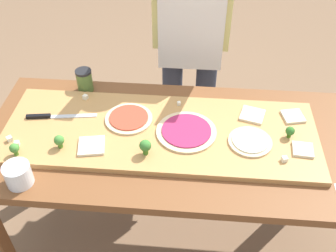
{
  "coord_description": "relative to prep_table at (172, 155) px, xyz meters",
  "views": [
    {
      "loc": [
        0.09,
        -1.27,
        2.01
      ],
      "look_at": [
        -0.02,
        0.03,
        0.84
      ],
      "focal_mm": 42.59,
      "sensor_mm": 36.0,
      "label": 1
    }
  ],
  "objects": [
    {
      "name": "ground_plane",
      "position": [
        0.0,
        0.0,
        -0.69
      ],
      "size": [
        8.0,
        8.0,
        0.0
      ],
      "primitive_type": "plane",
      "color": "brown"
    },
    {
      "name": "prep_table",
      "position": [
        0.0,
        0.0,
        0.0
      ],
      "size": [
        1.68,
        0.78,
        0.8
      ],
      "color": "brown",
      "rests_on": "ground"
    },
    {
      "name": "cutting_board",
      "position": [
        -0.05,
        0.02,
        0.12
      ],
      "size": [
        1.38,
        0.49,
        0.03
      ],
      "primitive_type": "cube",
      "color": "#B27F47",
      "rests_on": "prep_table"
    },
    {
      "name": "chefs_knife",
      "position": [
        -0.56,
        0.06,
        0.14
      ],
      "size": [
        0.32,
        0.07,
        0.02
      ],
      "color": "#B7BABF",
      "rests_on": "cutting_board"
    },
    {
      "name": "pizza_whole_tomato_red",
      "position": [
        -0.2,
        0.08,
        0.14
      ],
      "size": [
        0.22,
        0.22,
        0.02
      ],
      "color": "beige",
      "rests_on": "cutting_board"
    },
    {
      "name": "pizza_whole_cheese_artichoke",
      "position": [
        0.34,
        -0.03,
        0.14
      ],
      "size": [
        0.19,
        0.19,
        0.02
      ],
      "color": "beige",
      "rests_on": "cutting_board"
    },
    {
      "name": "pizza_whole_beet_magenta",
      "position": [
        0.06,
        0.01,
        0.14
      ],
      "size": [
        0.27,
        0.27,
        0.02
      ],
      "color": "beige",
      "rests_on": "cutting_board"
    },
    {
      "name": "pizza_slice_near_right",
      "position": [
        -0.33,
        -0.11,
        0.14
      ],
      "size": [
        0.13,
        0.13,
        0.01
      ],
      "primitive_type": "cube",
      "rotation": [
        0.0,
        0.0,
        0.18
      ],
      "color": "beige",
      "rests_on": "cutting_board"
    },
    {
      "name": "pizza_slice_near_left",
      "position": [
        0.55,
        -0.06,
        0.14
      ],
      "size": [
        0.09,
        0.09,
        0.01
      ],
      "primitive_type": "cube",
      "rotation": [
        0.0,
        0.0,
        -0.08
      ],
      "color": "beige",
      "rests_on": "cutting_board"
    },
    {
      "name": "pizza_slice_center",
      "position": [
        0.36,
        0.15,
        0.14
      ],
      "size": [
        0.13,
        0.13,
        0.01
      ],
      "primitive_type": "cube",
      "rotation": [
        0.0,
        0.0,
        -0.28
      ],
      "color": "beige",
      "rests_on": "cutting_board"
    },
    {
      "name": "pizza_slice_far_left",
      "position": [
        0.54,
        0.15,
        0.14
      ],
      "size": [
        0.11,
        0.11,
        0.01
      ],
      "primitive_type": "cube",
      "rotation": [
        0.0,
        0.0,
        0.22
      ],
      "color": "beige",
      "rests_on": "cutting_board"
    },
    {
      "name": "broccoli_floret_center_right",
      "position": [
        0.51,
        0.02,
        0.17
      ],
      "size": [
        0.04,
        0.04,
        0.05
      ],
      "color": "#366618",
      "rests_on": "cutting_board"
    },
    {
      "name": "broccoli_floret_center_left",
      "position": [
        -0.63,
        -0.18,
        0.17
      ],
      "size": [
        0.04,
        0.04,
        0.06
      ],
      "color": "#487A23",
      "rests_on": "cutting_board"
    },
    {
      "name": "broccoli_floret_back_right",
      "position": [
        -0.1,
        -0.13,
        0.18
      ],
      "size": [
        0.05,
        0.05,
        0.07
      ],
      "color": "#3F7220",
      "rests_on": "cutting_board"
    },
    {
      "name": "broccoli_floret_front_mid",
      "position": [
        -0.46,
        -0.12,
        0.17
      ],
      "size": [
        0.04,
        0.04,
        0.06
      ],
      "color": "#487A23",
      "rests_on": "cutting_board"
    },
    {
      "name": "cheese_crumble_a",
      "position": [
        0.02,
        0.2,
        0.14
      ],
      "size": [
        0.02,
        0.02,
        0.02
      ],
      "primitive_type": "cube",
      "rotation": [
        0.0,
        0.0,
        0.23
      ],
      "color": "silver",
      "rests_on": "cutting_board"
    },
    {
      "name": "cheese_crumble_b",
      "position": [
        -0.65,
        -0.13,
        0.14
      ],
      "size": [
        0.02,
        0.02,
        0.02
      ],
      "primitive_type": "cube",
      "rotation": [
        0.0,
        0.0,
        0.24
      ],
      "color": "silver",
      "rests_on": "cutting_board"
    },
    {
      "name": "cheese_crumble_c",
      "position": [
        -0.44,
        0.21,
        0.14
      ],
      "size": [
        0.03,
        0.03,
        0.02
      ],
      "primitive_type": "cube",
      "rotation": [
        0.0,
        0.0,
        1.15
      ],
      "color": "silver",
      "rests_on": "cutting_board"
    },
    {
      "name": "cheese_crumble_d",
      "position": [
        -0.69,
        -0.1,
        0.14
      ],
      "size": [
        0.03,
        0.03,
        0.02
      ],
      "primitive_type": "cube",
      "rotation": [
        0.0,
        0.0,
        0.77
      ],
      "color": "silver",
      "rests_on": "cutting_board"
    },
    {
      "name": "cheese_crumble_e",
      "position": [
        0.47,
        -0.13,
        0.14
      ],
      "size": [
        0.03,
        0.03,
        0.02
      ],
      "primitive_type": "cube",
      "rotation": [
        0.0,
        0.0,
        0.3
      ],
      "color": "silver",
      "rests_on": "cutting_board"
    },
    {
      "name": "flour_cup",
      "position": [
        -0.57,
        -0.31,
        0.15
      ],
      "size": [
        0.1,
        0.1,
        0.09
      ],
      "color": "white",
      "rests_on": "prep_table"
    },
    {
      "name": "sauce_jar",
      "position": [
        -0.46,
        0.31,
        0.17
      ],
      "size": [
        0.08,
        0.08,
        0.12
      ],
      "color": "#517033",
      "rests_on": "prep_table"
    },
    {
      "name": "cook_center",
      "position": [
        0.05,
        0.66,
        0.31
      ],
      "size": [
        0.54,
        0.39,
        1.67
      ],
      "color": "#333847",
      "rests_on": "ground"
    }
  ]
}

